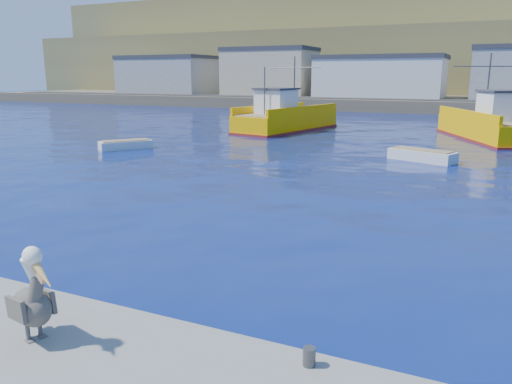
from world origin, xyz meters
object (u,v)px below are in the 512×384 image
at_px(trawler_yellow_b, 492,126).
at_px(skiff_left, 126,146).
at_px(skiff_mid, 422,156).
at_px(pelican, 32,300).
at_px(trawler_yellow_a, 285,118).

xyz_separation_m(trawler_yellow_b, skiff_left, (-22.35, -15.94, -0.84)).
height_order(skiff_left, skiff_mid, skiff_mid).
bearing_deg(pelican, skiff_left, 125.96).
relative_size(skiff_left, skiff_mid, 0.87).
bearing_deg(trawler_yellow_a, skiff_left, -109.49).
relative_size(skiff_mid, pelican, 2.34).
height_order(skiff_mid, pelican, pelican).
bearing_deg(trawler_yellow_b, skiff_left, -144.51).
height_order(trawler_yellow_a, skiff_mid, trawler_yellow_a).
relative_size(trawler_yellow_b, skiff_left, 3.63).
distance_m(skiff_left, skiff_mid, 19.05).
xyz_separation_m(trawler_yellow_a, skiff_mid, (13.28, -11.92, -0.81)).
bearing_deg(skiff_left, skiff_mid, 10.47).
bearing_deg(skiff_mid, trawler_yellow_b, 73.81).
height_order(trawler_yellow_a, skiff_left, trawler_yellow_a).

